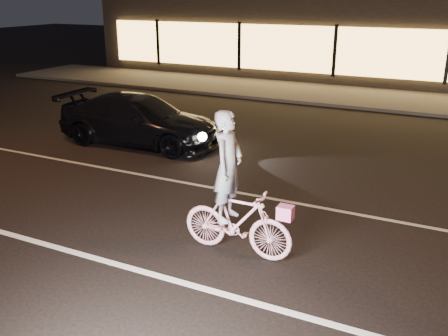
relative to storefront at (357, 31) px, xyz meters
The scene contains 7 objects.
ground 19.09m from the storefront, 90.00° to the right, with size 90.00×90.00×0.00m, color black.
lane_stripe_near 20.58m from the storefront, 90.00° to the right, with size 60.00×0.12×0.01m, color silver.
lane_stripe_far 17.10m from the storefront, 90.00° to the right, with size 60.00×0.10×0.01m, color gray.
sidewalk 6.32m from the storefront, 90.00° to the right, with size 30.00×4.00×0.12m, color #383533.
storefront is the anchor object (origin of this frame).
cyclist 19.49m from the storefront, 83.19° to the right, with size 1.86×0.64×2.34m.
sedan 15.18m from the storefront, 99.96° to the right, with size 4.70×2.04×1.35m.
Camera 1 is at (5.31, -6.87, 4.00)m, focal length 40.00 mm.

